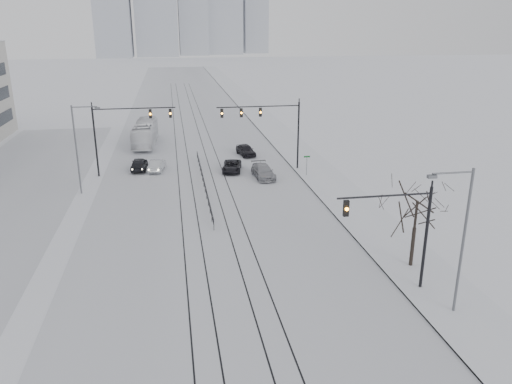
% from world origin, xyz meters
% --- Properties ---
extents(ground, '(500.00, 500.00, 0.00)m').
position_xyz_m(ground, '(0.00, 0.00, 0.00)').
color(ground, white).
rests_on(ground, ground).
extents(road, '(22.00, 260.00, 0.02)m').
position_xyz_m(road, '(0.00, 60.00, 0.01)').
color(road, silver).
rests_on(road, ground).
extents(sidewalk_east, '(5.00, 260.00, 0.16)m').
position_xyz_m(sidewalk_east, '(13.50, 60.00, 0.08)').
color(sidewalk_east, silver).
rests_on(sidewalk_east, ground).
extents(curb, '(0.10, 260.00, 0.12)m').
position_xyz_m(curb, '(11.05, 60.00, 0.06)').
color(curb, gray).
rests_on(curb, ground).
extents(parking_strip, '(14.00, 60.00, 0.03)m').
position_xyz_m(parking_strip, '(-20.00, 35.00, 0.01)').
color(parking_strip, silver).
rests_on(parking_strip, ground).
extents(tram_rails, '(5.30, 180.00, 0.01)m').
position_xyz_m(tram_rails, '(-0.00, 40.00, 0.02)').
color(tram_rails, black).
rests_on(tram_rails, ground).
extents(traffic_mast_near, '(6.10, 0.37, 7.00)m').
position_xyz_m(traffic_mast_near, '(10.79, 6.00, 4.56)').
color(traffic_mast_near, black).
rests_on(traffic_mast_near, ground).
extents(traffic_mast_ne, '(9.60, 0.37, 8.00)m').
position_xyz_m(traffic_mast_ne, '(8.15, 34.99, 5.76)').
color(traffic_mast_ne, black).
rests_on(traffic_mast_ne, ground).
extents(traffic_mast_nw, '(9.10, 0.37, 8.00)m').
position_xyz_m(traffic_mast_nw, '(-8.52, 36.00, 5.57)').
color(traffic_mast_nw, black).
rests_on(traffic_mast_nw, ground).
extents(street_light_east, '(2.73, 0.25, 9.00)m').
position_xyz_m(street_light_east, '(12.70, 3.00, 5.21)').
color(street_light_east, '#595B60').
rests_on(street_light_east, ground).
extents(street_light_west, '(2.73, 0.25, 9.00)m').
position_xyz_m(street_light_west, '(-12.20, 30.00, 5.21)').
color(street_light_west, '#595B60').
rests_on(street_light_west, ground).
extents(bare_tree, '(4.40, 4.40, 6.10)m').
position_xyz_m(bare_tree, '(13.20, 9.00, 4.49)').
color(bare_tree, black).
rests_on(bare_tree, ground).
extents(median_fence, '(0.06, 24.00, 1.00)m').
position_xyz_m(median_fence, '(0.00, 30.00, 0.53)').
color(median_fence, black).
rests_on(median_fence, ground).
extents(street_sign, '(0.70, 0.06, 2.40)m').
position_xyz_m(street_sign, '(11.80, 32.00, 1.61)').
color(street_sign, '#595B60').
rests_on(street_sign, ground).
extents(sedan_sb_inner, '(2.03, 4.46, 1.48)m').
position_xyz_m(sedan_sb_inner, '(-7.07, 37.80, 0.74)').
color(sedan_sb_inner, black).
rests_on(sedan_sb_inner, ground).
extents(sedan_sb_outer, '(2.12, 4.29, 1.35)m').
position_xyz_m(sedan_sb_outer, '(-4.98, 37.15, 0.68)').
color(sedan_sb_outer, '#AFB3B7').
rests_on(sedan_sb_outer, ground).
extents(sedan_nb_front, '(2.88, 4.80, 1.25)m').
position_xyz_m(sedan_nb_front, '(3.69, 35.38, 0.62)').
color(sedan_nb_front, black).
rests_on(sedan_nb_front, ground).
extents(sedan_nb_right, '(2.36, 5.11, 1.44)m').
position_xyz_m(sedan_nb_right, '(6.84, 32.23, 0.72)').
color(sedan_nb_right, '#929499').
rests_on(sedan_nb_right, ground).
extents(sedan_nb_far, '(2.48, 4.50, 1.45)m').
position_xyz_m(sedan_nb_far, '(6.42, 42.55, 0.73)').
color(sedan_nb_far, black).
rests_on(sedan_nb_far, ground).
extents(box_truck, '(3.41, 11.93, 3.28)m').
position_xyz_m(box_truck, '(-6.82, 51.20, 1.64)').
color(box_truck, white).
rests_on(box_truck, ground).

